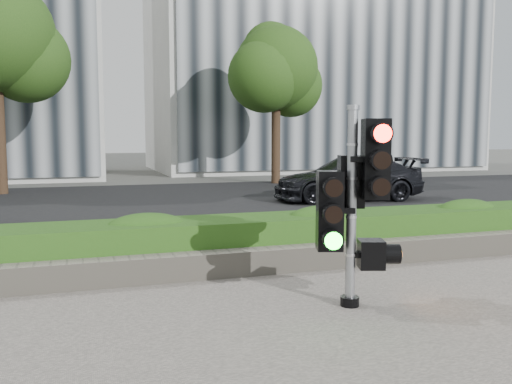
# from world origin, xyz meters

# --- Properties ---
(ground) EXTENTS (120.00, 120.00, 0.00)m
(ground) POSITION_xyz_m (0.00, 0.00, 0.00)
(ground) COLOR #51514C
(ground) RESTS_ON ground
(road) EXTENTS (60.00, 13.00, 0.02)m
(road) POSITION_xyz_m (0.00, 10.00, 0.01)
(road) COLOR black
(road) RESTS_ON ground
(curb) EXTENTS (60.00, 0.25, 0.12)m
(curb) POSITION_xyz_m (0.00, 3.15, 0.06)
(curb) COLOR gray
(curb) RESTS_ON ground
(stone_wall) EXTENTS (12.00, 0.32, 0.34)m
(stone_wall) POSITION_xyz_m (0.00, 1.90, 0.20)
(stone_wall) COLOR gray
(stone_wall) RESTS_ON sidewalk
(hedge) EXTENTS (12.00, 1.00, 0.68)m
(hedge) POSITION_xyz_m (0.00, 2.55, 0.37)
(hedge) COLOR #50912C
(hedge) RESTS_ON sidewalk
(building_right) EXTENTS (18.00, 10.00, 12.00)m
(building_right) POSITION_xyz_m (11.00, 25.00, 6.00)
(building_right) COLOR #B7B7B2
(building_right) RESTS_ON ground
(tree_right) EXTENTS (4.10, 3.58, 6.53)m
(tree_right) POSITION_xyz_m (5.48, 15.55, 4.48)
(tree_right) COLOR black
(tree_right) RESTS_ON ground
(traffic_signal) EXTENTS (0.82, 0.67, 2.21)m
(traffic_signal) POSITION_xyz_m (0.78, 0.24, 1.25)
(traffic_signal) COLOR black
(traffic_signal) RESTS_ON sidewalk
(car_dark) EXTENTS (4.55, 2.06, 1.29)m
(car_dark) POSITION_xyz_m (5.50, 9.31, 0.67)
(car_dark) COLOR black
(car_dark) RESTS_ON road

